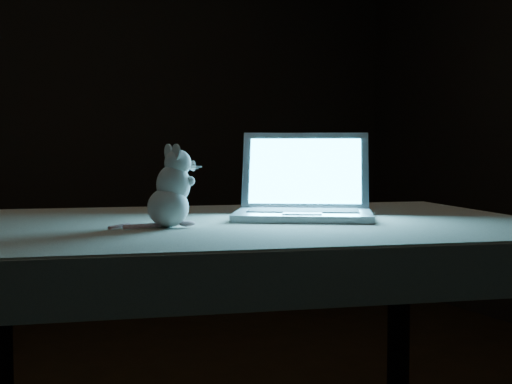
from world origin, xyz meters
name	(u,v)px	position (x,y,z in m)	size (l,w,h in m)	color
back_wall	(50,91)	(0.00, 2.50, 1.30)	(4.50, 0.04, 2.60)	black
table	(237,373)	(0.04, -0.22, 0.39)	(1.44, 0.93, 0.77)	black
tablecloth	(218,245)	(-0.02, -0.24, 0.73)	(1.56, 1.04, 0.11)	beige
laptop	(303,173)	(0.22, -0.24, 0.90)	(0.36, 0.32, 0.24)	#A3A3A7
plush_mouse	(168,186)	(-0.17, -0.29, 0.88)	(0.14, 0.14, 0.19)	silver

